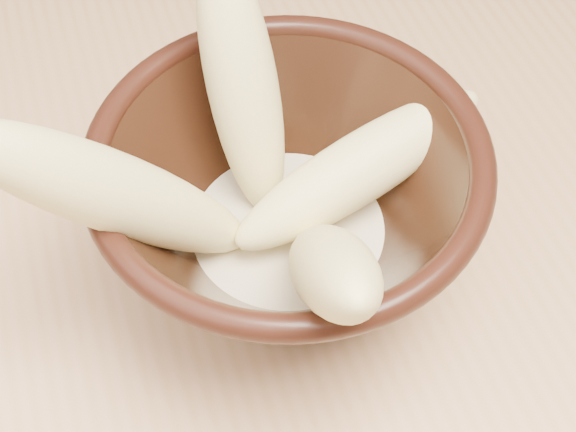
% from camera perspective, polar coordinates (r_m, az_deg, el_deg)
% --- Properties ---
extents(table, '(1.20, 0.80, 0.75)m').
position_cam_1_polar(table, '(0.58, -12.05, -8.44)').
color(table, tan).
rests_on(table, ground).
extents(bowl, '(0.22, 0.22, 0.12)m').
position_cam_1_polar(bowl, '(0.45, -0.00, 0.76)').
color(bowl, black).
rests_on(bowl, table).
extents(milk_puddle, '(0.12, 0.12, 0.02)m').
position_cam_1_polar(milk_puddle, '(0.47, 0.00, -1.35)').
color(milk_puddle, beige).
rests_on(milk_puddle, bowl).
extents(banana_upright, '(0.04, 0.11, 0.16)m').
position_cam_1_polar(banana_upright, '(0.45, -3.26, 9.28)').
color(banana_upright, '#E9DA89').
rests_on(banana_upright, bowl).
extents(banana_left, '(0.16, 0.06, 0.18)m').
position_cam_1_polar(banana_left, '(0.40, -11.75, 1.45)').
color(banana_left, '#E9DA89').
rests_on(banana_left, bowl).
extents(banana_across, '(0.17, 0.08, 0.07)m').
position_cam_1_polar(banana_across, '(0.45, 5.16, 3.43)').
color(banana_across, '#E9DA89').
rests_on(banana_across, bowl).
extents(banana_front, '(0.07, 0.14, 0.15)m').
position_cam_1_polar(banana_front, '(0.38, 3.12, -3.80)').
color(banana_front, '#E9DA89').
rests_on(banana_front, bowl).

